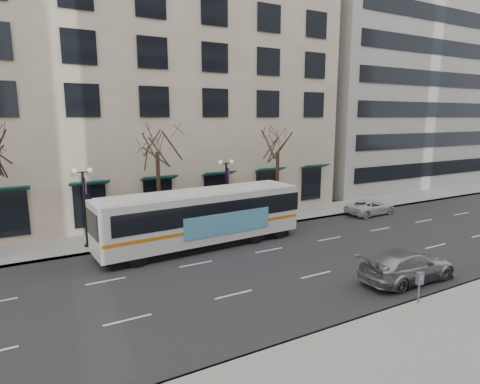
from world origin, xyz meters
TOP-DOWN VIEW (x-y plane):
  - ground at (0.00, 0.00)m, footprint 160.00×160.00m
  - sidewalk_far at (5.00, 9.00)m, footprint 80.00×4.00m
  - building_hotel at (-2.00, 21.00)m, footprint 40.00×20.00m
  - building_office at (32.00, 21.00)m, footprint 25.00×20.00m
  - tree_far_mid at (0.00, 8.80)m, footprint 3.60×3.60m
  - tree_far_right at (10.00, 8.80)m, footprint 3.60×3.60m
  - lamp_post_left at (-4.99, 8.20)m, footprint 1.22×0.45m
  - lamp_post_right at (5.01, 8.20)m, footprint 1.22×0.45m
  - city_bus at (1.72, 5.10)m, footprint 13.73×3.81m
  - silver_car at (8.63, -5.14)m, footprint 5.57×2.36m
  - white_pickup at (17.92, 6.07)m, footprint 4.81×2.44m
  - pay_station at (6.67, -7.30)m, footprint 0.33×0.24m

SIDE VIEW (x-z plane):
  - ground at x=0.00m, z-range 0.00..0.00m
  - sidewalk_far at x=5.00m, z-range 0.00..0.15m
  - white_pickup at x=17.92m, z-range 0.00..1.30m
  - silver_car at x=8.63m, z-range 0.00..1.60m
  - pay_station at x=6.67m, z-range 0.47..1.88m
  - city_bus at x=1.72m, z-range 0.17..3.85m
  - lamp_post_left at x=-4.99m, z-range 0.34..5.55m
  - lamp_post_right at x=5.01m, z-range 0.34..5.55m
  - tree_far_right at x=10.00m, z-range 2.39..10.45m
  - tree_far_mid at x=0.00m, z-range 2.63..11.18m
  - building_hotel at x=-2.00m, z-range 0.00..24.00m
  - building_office at x=32.00m, z-range 0.00..35.00m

